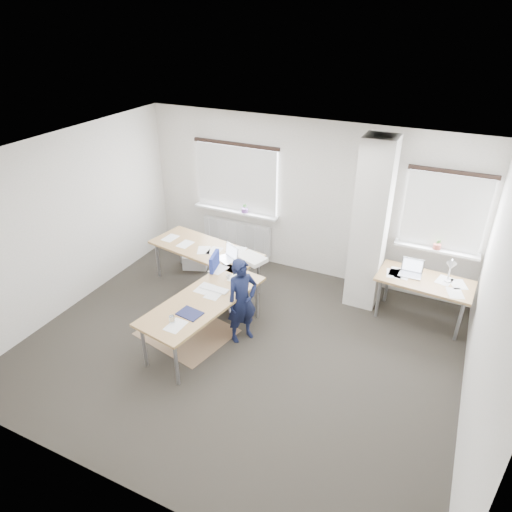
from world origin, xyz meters
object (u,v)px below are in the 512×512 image
at_px(person, 242,301).
at_px(task_chair, 227,294).
at_px(desk_main, 207,274).
at_px(desk_side, 425,283).

bearing_deg(person, task_chair, 78.15).
bearing_deg(task_chair, person, -57.89).
bearing_deg(task_chair, desk_main, -156.73).
height_order(desk_main, desk_side, desk_side).
bearing_deg(person, desk_main, 96.75).
distance_m(desk_main, person, 0.91).
relative_size(task_chair, person, 0.75).
xyz_separation_m(desk_side, person, (-2.31, -1.60, -0.02)).
bearing_deg(desk_main, task_chair, 46.52).
height_order(desk_main, task_chair, task_chair).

